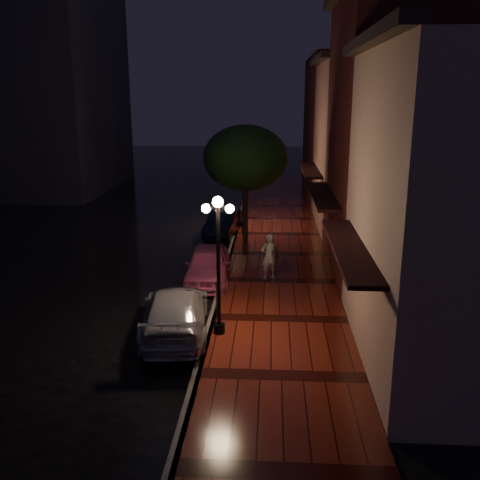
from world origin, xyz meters
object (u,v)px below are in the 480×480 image
at_px(pink_car, 208,265).
at_px(silver_car, 175,312).
at_px(woman_with_umbrella, 269,237).
at_px(parking_meter, 217,295).
at_px(streetlamp_near, 218,258).
at_px(navy_car, 223,223).
at_px(street_tree, 246,160).
at_px(streetlamp_far, 244,183).

distance_m(pink_car, silver_car, 4.91).
height_order(pink_car, woman_with_umbrella, woman_with_umbrella).
relative_size(woman_with_umbrella, parking_meter, 2.13).
distance_m(streetlamp_near, navy_car, 12.75).
bearing_deg(street_tree, navy_car, 128.91).
xyz_separation_m(streetlamp_near, silver_car, (-1.40, 0.22, -1.88)).
relative_size(streetlamp_near, silver_car, 0.87).
height_order(street_tree, parking_meter, street_tree).
height_order(pink_car, silver_car, pink_car).
xyz_separation_m(streetlamp_far, street_tree, (0.26, -3.01, 1.64)).
xyz_separation_m(street_tree, woman_with_umbrella, (1.24, -5.74, -2.39)).
distance_m(pink_car, woman_with_umbrella, 2.70).
xyz_separation_m(street_tree, silver_car, (-1.66, -10.77, -3.53)).
xyz_separation_m(street_tree, navy_car, (-1.27, 1.58, -3.57)).
height_order(street_tree, pink_car, street_tree).
height_order(streetlamp_far, street_tree, street_tree).
relative_size(street_tree, navy_car, 1.41).
distance_m(streetlamp_near, parking_meter, 2.20).
xyz_separation_m(pink_car, silver_car, (-0.45, -4.89, -0.01)).
height_order(woman_with_umbrella, parking_meter, woman_with_umbrella).
relative_size(pink_car, navy_car, 1.03).
distance_m(street_tree, pink_car, 6.96).
bearing_deg(street_tree, pink_car, -101.61).
height_order(navy_car, woman_with_umbrella, woman_with_umbrella).
bearing_deg(parking_meter, navy_car, 91.34).
height_order(pink_car, parking_meter, pink_car).
bearing_deg(pink_car, navy_car, 87.98).
height_order(streetlamp_far, parking_meter, streetlamp_far).
xyz_separation_m(street_tree, parking_meter, (-0.46, -9.63, -3.36)).
xyz_separation_m(streetlamp_far, woman_with_umbrella, (1.50, -8.75, -0.74)).
bearing_deg(parking_meter, streetlamp_far, 86.28).
bearing_deg(woman_with_umbrella, streetlamp_near, 49.35).
xyz_separation_m(streetlamp_near, parking_meter, (-0.20, 1.36, -1.72)).
relative_size(streetlamp_far, woman_with_umbrella, 1.67).
relative_size(streetlamp_far, silver_car, 0.87).
bearing_deg(navy_car, streetlamp_near, -78.77).
bearing_deg(streetlamp_far, navy_car, -125.26).
height_order(streetlamp_near, street_tree, street_tree).
distance_m(navy_car, parking_meter, 11.24).
relative_size(street_tree, pink_car, 1.37).
height_order(streetlamp_near, streetlamp_far, same).
bearing_deg(silver_car, streetlamp_near, 164.24).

